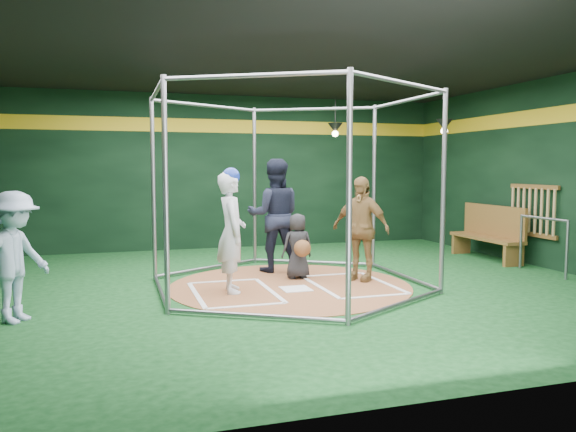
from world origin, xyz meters
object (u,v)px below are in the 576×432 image
object	(u,v)px
batter_figure	(231,231)
visitor_leopard	(361,228)
dugout_bench	(490,232)
umpire	(274,215)

from	to	relation	value
batter_figure	visitor_leopard	size ratio (longest dim) A/B	1.09
batter_figure	dugout_bench	bearing A→B (deg)	14.42
batter_figure	dugout_bench	xyz separation A→B (m)	(5.60, 1.44, -0.37)
umpire	batter_figure	bearing A→B (deg)	65.96
visitor_leopard	dugout_bench	world-z (taller)	visitor_leopard
visitor_leopard	batter_figure	bearing A→B (deg)	-122.85
batter_figure	umpire	bearing A→B (deg)	53.24
batter_figure	umpire	distance (m)	1.79
batter_figure	umpire	xyz separation A→B (m)	(1.07, 1.43, 0.08)
batter_figure	dugout_bench	distance (m)	5.79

